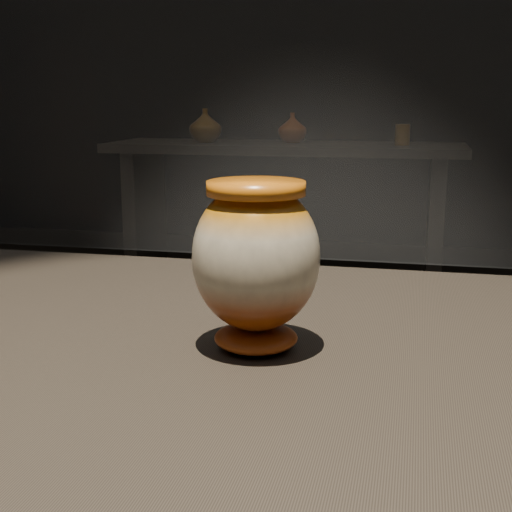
# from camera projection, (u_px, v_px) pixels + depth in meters

# --- Properties ---
(main_vase) EXTENTS (0.14, 0.14, 0.18)m
(main_vase) POSITION_uv_depth(u_px,v_px,m) (256.00, 259.00, 0.73)
(main_vase) COLOR maroon
(main_vase) RESTS_ON display_plinth
(back_shelf) EXTENTS (2.00, 0.60, 0.90)m
(back_shelf) POSITION_uv_depth(u_px,v_px,m) (284.00, 190.00, 4.07)
(back_shelf) COLOR black
(back_shelf) RESTS_ON ground
(back_vase_left) EXTENTS (0.26, 0.26, 0.19)m
(back_vase_left) POSITION_uv_depth(u_px,v_px,m) (205.00, 126.00, 4.06)
(back_vase_left) COLOR #895714
(back_vase_left) RESTS_ON back_shelf
(back_vase_mid) EXTENTS (0.18, 0.18, 0.17)m
(back_vase_mid) POSITION_uv_depth(u_px,v_px,m) (292.00, 128.00, 4.03)
(back_vase_mid) COLOR maroon
(back_vase_mid) RESTS_ON back_shelf
(back_vase_right) EXTENTS (0.08, 0.08, 0.11)m
(back_vase_right) POSITION_uv_depth(u_px,v_px,m) (402.00, 135.00, 3.84)
(back_vase_right) COLOR #895714
(back_vase_right) RESTS_ON back_shelf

